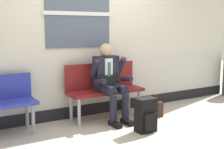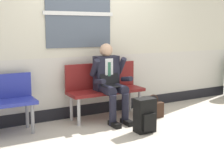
{
  "view_description": "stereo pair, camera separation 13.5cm",
  "coord_description": "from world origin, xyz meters",
  "px_view_note": "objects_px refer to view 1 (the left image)",
  "views": [
    {
      "loc": [
        -2.41,
        -3.78,
        1.47
      ],
      "look_at": [
        0.01,
        0.2,
        0.75
      ],
      "focal_mm": 48.75,
      "sensor_mm": 36.0,
      "label": 1
    },
    {
      "loc": [
        -2.3,
        -3.85,
        1.47
      ],
      "look_at": [
        0.01,
        0.2,
        0.75
      ],
      "focal_mm": 48.75,
      "sensor_mm": 36.0,
      "label": 2
    }
  ],
  "objects_px": {
    "handbag": "(152,110)",
    "backpack": "(146,115)",
    "person_seated": "(110,80)",
    "bench_with_person": "(104,86)"
  },
  "relations": [
    {
      "from": "backpack",
      "to": "handbag",
      "type": "bearing_deg",
      "value": 43.83
    },
    {
      "from": "person_seated",
      "to": "handbag",
      "type": "bearing_deg",
      "value": -22.81
    },
    {
      "from": "person_seated",
      "to": "backpack",
      "type": "height_order",
      "value": "person_seated"
    },
    {
      "from": "backpack",
      "to": "handbag",
      "type": "xyz_separation_m",
      "value": [
        0.5,
        0.48,
        -0.1
      ]
    },
    {
      "from": "bench_with_person",
      "to": "person_seated",
      "type": "height_order",
      "value": "person_seated"
    },
    {
      "from": "bench_with_person",
      "to": "backpack",
      "type": "height_order",
      "value": "bench_with_person"
    },
    {
      "from": "person_seated",
      "to": "handbag",
      "type": "height_order",
      "value": "person_seated"
    },
    {
      "from": "handbag",
      "to": "backpack",
      "type": "bearing_deg",
      "value": -136.17
    },
    {
      "from": "bench_with_person",
      "to": "backpack",
      "type": "bearing_deg",
      "value": -81.03
    },
    {
      "from": "bench_with_person",
      "to": "handbag",
      "type": "relative_size",
      "value": 3.18
    }
  ]
}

